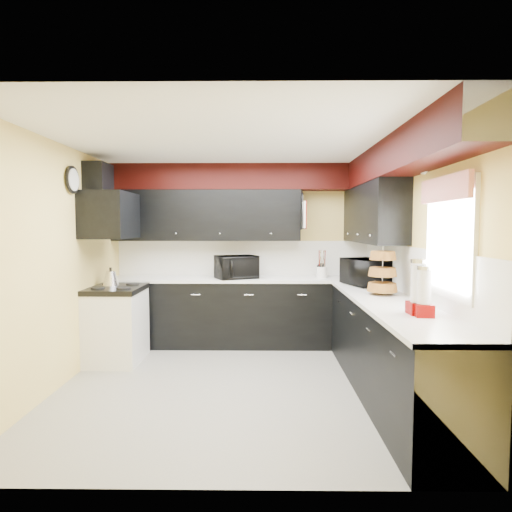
{
  "coord_description": "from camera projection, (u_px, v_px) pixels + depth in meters",
  "views": [
    {
      "loc": [
        0.26,
        -4.37,
        1.65
      ],
      "look_at": [
        0.2,
        0.68,
        1.3
      ],
      "focal_mm": 30.0,
      "sensor_mm": 36.0,
      "label": 1
    }
  ],
  "objects": [
    {
      "name": "ceiling",
      "position": [
        235.0,
        142.0,
        4.3
      ],
      "size": [
        3.6,
        3.6,
        0.06
      ],
      "primitive_type": "cube",
      "color": "white",
      "rests_on": "wall_back"
    },
    {
      "name": "clock",
      "position": [
        72.0,
        180.0,
        4.59
      ],
      "size": [
        0.03,
        0.3,
        0.3
      ],
      "primitive_type": null,
      "color": "black",
      "rests_on": "wall_left"
    },
    {
      "name": "counter_back",
      "position": [
        242.0,
        279.0,
        5.91
      ],
      "size": [
        3.62,
        0.64,
        0.04
      ],
      "primitive_type": "cube",
      "color": "white",
      "rests_on": "cab_back"
    },
    {
      "name": "upper_right",
      "position": [
        372.0,
        214.0,
        5.23
      ],
      "size": [
        0.35,
        1.8,
        0.7
      ],
      "primitive_type": "cube",
      "color": "black",
      "rests_on": "wall_right"
    },
    {
      "name": "wall_right",
      "position": [
        411.0,
        266.0,
        4.37
      ],
      "size": [
        0.06,
        3.6,
        2.5
      ],
      "primitive_type": "cube",
      "color": "#E0C666",
      "rests_on": "ground"
    },
    {
      "name": "pan_low",
      "position": [
        301.0,
        221.0,
        6.02
      ],
      "size": [
        0.03,
        0.24,
        0.42
      ],
      "primitive_type": null,
      "color": "black",
      "rests_on": "upper_back"
    },
    {
      "name": "wall_back",
      "position": [
        243.0,
        254.0,
        6.18
      ],
      "size": [
        3.6,
        0.06,
        2.5
      ],
      "primitive_type": "cube",
      "color": "#E0C666",
      "rests_on": "ground"
    },
    {
      "name": "hood_duct",
      "position": [
        98.0,
        180.0,
        5.09
      ],
      "size": [
        0.24,
        0.4,
        0.4
      ],
      "primitive_type": "cube",
      "color": "black",
      "rests_on": "wall_left"
    },
    {
      "name": "utensil_crock",
      "position": [
        322.0,
        272.0,
        5.88
      ],
      "size": [
        0.16,
        0.16,
        0.15
      ],
      "primitive_type": "cylinder",
      "rotation": [
        0.0,
        0.0,
        0.1
      ],
      "color": "white",
      "rests_on": "counter_back"
    },
    {
      "name": "hood",
      "position": [
        110.0,
        215.0,
        5.12
      ],
      "size": [
        0.5,
        0.78,
        0.55
      ],
      "primitive_type": "cube",
      "color": "black",
      "rests_on": "wall_left"
    },
    {
      "name": "microwave",
      "position": [
        365.0,
        272.0,
        5.14
      ],
      "size": [
        0.54,
        0.67,
        0.32
      ],
      "primitive_type": "imported",
      "rotation": [
        0.0,
        0.0,
        1.87
      ],
      "color": "black",
      "rests_on": "counter_right"
    },
    {
      "name": "splash_right",
      "position": [
        410.0,
        271.0,
        4.37
      ],
      "size": [
        0.02,
        3.6,
        0.5
      ],
      "primitive_type": "cube",
      "color": "white",
      "rests_on": "counter_right"
    },
    {
      "name": "toaster_oven",
      "position": [
        237.0,
        267.0,
        5.83
      ],
      "size": [
        0.67,
        0.62,
        0.31
      ],
      "primitive_type": "imported",
      "rotation": [
        0.0,
        0.0,
        0.41
      ],
      "color": "black",
      "rests_on": "counter_back"
    },
    {
      "name": "dispenser_b",
      "position": [
        424.0,
        293.0,
        3.35
      ],
      "size": [
        0.15,
        0.15,
        0.37
      ],
      "primitive_type": null,
      "rotation": [
        0.0,
        0.0,
        -0.07
      ],
      "color": "#680D06",
      "rests_on": "counter_right"
    },
    {
      "name": "kettle",
      "position": [
        111.0,
        278.0,
        5.29
      ],
      "size": [
        0.23,
        0.23,
        0.18
      ],
      "primitive_type": null,
      "rotation": [
        0.0,
        0.0,
        0.19
      ],
      "color": "silver",
      "rests_on": "cooktop"
    },
    {
      "name": "pan_top",
      "position": [
        302.0,
        201.0,
        5.87
      ],
      "size": [
        0.03,
        0.22,
        0.4
      ],
      "primitive_type": null,
      "color": "black",
      "rests_on": "upper_back"
    },
    {
      "name": "pan_mid",
      "position": [
        302.0,
        219.0,
        5.76
      ],
      "size": [
        0.03,
        0.28,
        0.46
      ],
      "primitive_type": null,
      "color": "black",
      "rests_on": "upper_back"
    },
    {
      "name": "counter_right",
      "position": [
        390.0,
        303.0,
        4.09
      ],
      "size": [
        0.64,
        3.02,
        0.04
      ],
      "primitive_type": "cube",
      "color": "white",
      "rests_on": "cab_right"
    },
    {
      "name": "cut_board",
      "position": [
        304.0,
        215.0,
        5.64
      ],
      "size": [
        0.03,
        0.26,
        0.35
      ],
      "primitive_type": "cube",
      "color": "white",
      "rests_on": "upper_back"
    },
    {
      "name": "dispenser_a",
      "position": [
        419.0,
        288.0,
        3.44
      ],
      "size": [
        0.16,
        0.16,
        0.43
      ],
      "primitive_type": null,
      "rotation": [
        0.0,
        0.0,
        0.03
      ],
      "color": "#730905",
      "rests_on": "counter_right"
    },
    {
      "name": "baskets",
      "position": [
        382.0,
        272.0,
        4.42
      ],
      "size": [
        0.27,
        0.27,
        0.5
      ],
      "primitive_type": null,
      "color": "brown",
      "rests_on": "upper_right"
    },
    {
      "name": "wall_left",
      "position": [
        62.0,
        265.0,
        4.41
      ],
      "size": [
        0.06,
        3.6,
        2.5
      ],
      "primitive_type": "cube",
      "color": "#E0C666",
      "rests_on": "ground"
    },
    {
      "name": "cab_back",
      "position": [
        242.0,
        313.0,
        5.94
      ],
      "size": [
        3.6,
        0.6,
        0.9
      ],
      "primitive_type": "cube",
      "color": "black",
      "rests_on": "ground"
    },
    {
      "name": "valance",
      "position": [
        444.0,
        189.0,
        3.42
      ],
      "size": [
        0.04,
        0.88,
        0.2
      ],
      "primitive_type": "cube",
      "color": "red",
      "rests_on": "wall_right"
    },
    {
      "name": "soffit_right",
      "position": [
        402.0,
        156.0,
        4.11
      ],
      "size": [
        0.36,
        3.24,
        0.35
      ],
      "primitive_type": "cube",
      "color": "black",
      "rests_on": "wall_right"
    },
    {
      "name": "stove",
      "position": [
        117.0,
        326.0,
        5.21
      ],
      "size": [
        0.6,
        0.75,
        0.86
      ],
      "primitive_type": "cube",
      "color": "white",
      "rests_on": "ground"
    },
    {
      "name": "cooktop",
      "position": [
        116.0,
        289.0,
        5.18
      ],
      "size": [
        0.62,
        0.77,
        0.06
      ],
      "primitive_type": "cube",
      "color": "black",
      "rests_on": "stove"
    },
    {
      "name": "window",
      "position": [
        450.0,
        239.0,
        3.45
      ],
      "size": [
        0.03,
        0.86,
        0.96
      ],
      "primitive_type": null,
      "color": "white",
      "rests_on": "wall_right"
    },
    {
      "name": "upper_back",
      "position": [
        207.0,
        216.0,
        5.98
      ],
      "size": [
        2.6,
        0.35,
        0.7
      ],
      "primitive_type": "cube",
      "color": "black",
      "rests_on": "wall_back"
    },
    {
      "name": "knife_block",
      "position": [
        321.0,
        271.0,
        5.93
      ],
      "size": [
        0.13,
        0.14,
        0.19
      ],
      "primitive_type": "cube",
      "rotation": [
        0.0,
        0.0,
        -0.43
      ],
      "color": "black",
      "rests_on": "counter_back"
    },
    {
      "name": "ground",
      "position": [
        236.0,
        384.0,
        4.47
      ],
      "size": [
        3.6,
        3.6,
        0.0
      ],
      "primitive_type": "plane",
      "color": "gray",
      "rests_on": "ground"
    },
    {
      "name": "soffit_back",
      "position": [
        242.0,
        178.0,
        5.93
      ],
      "size": [
        3.6,
        0.36,
        0.35
      ],
      "primitive_type": "cube",
      "color": "black",
      "rests_on": "wall_back"
    },
    {
      "name": "deco_plate",
      "position": [
        424.0,
        161.0,
        3.95
      ],
      "size": [
        0.03,
        0.24,
        0.24
      ],
      "primitive_type": null,
      "color": "white",
      "rests_on": "wall_right"
    },
    {
      "name": "splash_back",
      "position": [
        243.0,
        258.0,
        6.18
      ],
      "size": [
        3.6,
        0.02,
        0.5
      ],
      "primitive_type": "cube",
      "color": "white",
      "rests_on": "counter_back"
    },
    {
      "name": "cab_right",
      "position": [
        389.0,
        351.0,
        4.13
      ],
      "size": [
        0.6,
        3.0,
        0.9
      ],
      "primitive_type": "cube",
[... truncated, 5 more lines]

